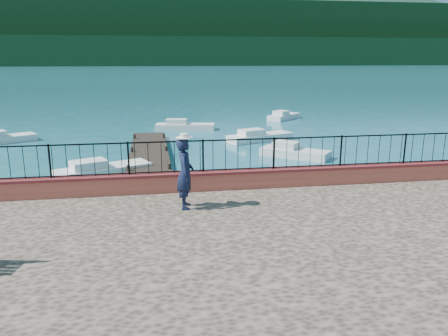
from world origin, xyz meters
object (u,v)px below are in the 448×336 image
object	(u,v)px
person	(185,173)
boat_2	(260,134)
boat_1	(295,150)
boat_3	(4,136)
boat_4	(185,124)
boat_5	(284,114)
boat_0	(103,167)

from	to	relation	value
person	boat_2	size ratio (longest dim) A/B	0.44
boat_2	boat_1	bearing A→B (deg)	-102.50
boat_3	boat_4	size ratio (longest dim) A/B	0.85
boat_2	boat_5	bearing A→B (deg)	44.29
boat_0	boat_2	world-z (taller)	same
person	boat_0	world-z (taller)	person
person	boat_4	distance (m)	20.72
boat_2	boat_3	world-z (taller)	same
boat_3	boat_4	xyz separation A→B (m)	(11.50, 3.21, 0.00)
person	boat_3	xyz separation A→B (m)	(-9.94, 17.38, -1.75)
person	boat_3	bearing A→B (deg)	35.57
boat_3	boat_1	bearing A→B (deg)	-52.31
boat_1	boat_3	xyz separation A→B (m)	(-16.56, 6.85, 0.00)
boat_1	boat_2	size ratio (longest dim) A/B	0.83
boat_1	boat_4	bearing A→B (deg)	155.52
boat_4	boat_5	bearing A→B (deg)	36.40
boat_5	boat_2	bearing A→B (deg)	-158.94
boat_1	boat_2	world-z (taller)	same
boat_0	boat_1	world-z (taller)	same
boat_3	boat_4	bearing A→B (deg)	-14.22
boat_0	boat_4	world-z (taller)	same
person	boat_5	xyz separation A→B (m)	(10.37, 24.84, -1.75)
person	boat_5	size ratio (longest dim) A/B	0.54
boat_4	boat_2	bearing A→B (deg)	-39.11
boat_3	boat_5	size ratio (longest dim) A/B	1.03
boat_3	boat_5	bearing A→B (deg)	-9.66
boat_2	person	bearing A→B (deg)	-131.50
person	boat_1	world-z (taller)	person
boat_0	boat_2	bearing A→B (deg)	13.89
person	boat_5	world-z (taller)	person
boat_4	boat_5	distance (m)	9.79
boat_2	boat_5	distance (m)	10.41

